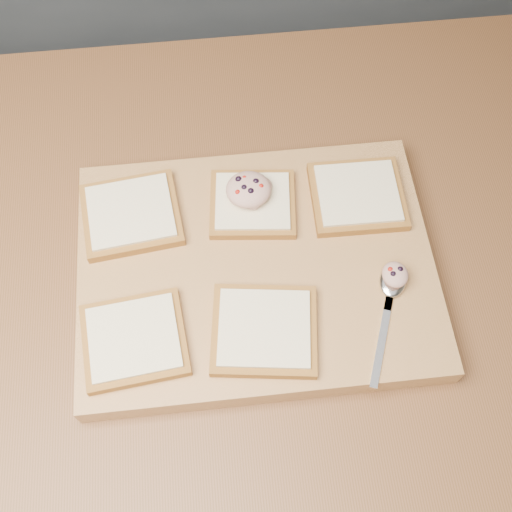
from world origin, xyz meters
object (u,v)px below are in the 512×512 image
Objects in this scene: cutting_board at (256,269)px; spoon at (391,289)px; bread_far_center at (253,204)px; tuna_salad_dollop at (249,189)px.

spoon reaches higher than cutting_board.
bread_far_center is at bearing 86.95° from cutting_board.
bread_far_center is 0.75× the size of spoon.
tuna_salad_dollop is 0.37× the size of spoon.
spoon is (0.17, -0.15, -0.03)m from tuna_salad_dollop.
tuna_salad_dollop reaches higher than bread_far_center.
bread_far_center is at bearing 138.33° from spoon.
tuna_salad_dollop is (0.00, 0.09, 0.05)m from cutting_board.
bread_far_center reaches higher than spoon.
cutting_board is 0.18m from spoon.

